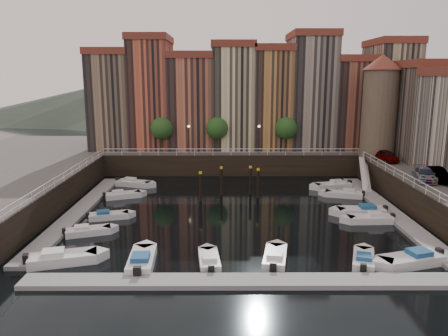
{
  "coord_description": "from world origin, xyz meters",
  "views": [
    {
      "loc": [
        -1.18,
        -44.65,
        13.92
      ],
      "look_at": [
        -1.03,
        4.0,
        3.71
      ],
      "focal_mm": 35.0,
      "sensor_mm": 36.0,
      "label": 1
    }
  ],
  "objects_px": {
    "boat_left_0": "(61,258)",
    "boat_left_2": "(108,216)",
    "car_a": "(387,157)",
    "car_c": "(425,175)",
    "mooring_pilings": "(233,183)",
    "car_b": "(440,175)",
    "gangway": "(365,172)",
    "boat_left_1": "(87,231)",
    "corner_tower": "(380,105)"
  },
  "relations": [
    {
      "from": "car_a",
      "to": "car_c",
      "type": "xyz_separation_m",
      "value": [
        0.04,
        -10.79,
        -0.06
      ]
    },
    {
      "from": "boat_left_0",
      "to": "boat_left_2",
      "type": "relative_size",
      "value": 1.29
    },
    {
      "from": "corner_tower",
      "to": "mooring_pilings",
      "type": "height_order",
      "value": "corner_tower"
    },
    {
      "from": "boat_left_2",
      "to": "car_c",
      "type": "height_order",
      "value": "car_c"
    },
    {
      "from": "boat_left_0",
      "to": "boat_left_1",
      "type": "xyz_separation_m",
      "value": [
        0.05,
        6.19,
        -0.09
      ]
    },
    {
      "from": "boat_left_0",
      "to": "car_b",
      "type": "bearing_deg",
      "value": 5.06
    },
    {
      "from": "car_a",
      "to": "car_c",
      "type": "bearing_deg",
      "value": -96.49
    },
    {
      "from": "gangway",
      "to": "car_a",
      "type": "height_order",
      "value": "car_a"
    },
    {
      "from": "corner_tower",
      "to": "boat_left_2",
      "type": "xyz_separation_m",
      "value": [
        -32.67,
        -17.48,
        -9.88
      ]
    },
    {
      "from": "gangway",
      "to": "boat_left_2",
      "type": "relative_size",
      "value": 1.99
    },
    {
      "from": "mooring_pilings",
      "to": "car_b",
      "type": "xyz_separation_m",
      "value": [
        21.69,
        -5.09,
        2.11
      ]
    },
    {
      "from": "car_a",
      "to": "boat_left_2",
      "type": "bearing_deg",
      "value": -163.62
    },
    {
      "from": "gangway",
      "to": "mooring_pilings",
      "type": "height_order",
      "value": "gangway"
    },
    {
      "from": "gangway",
      "to": "boat_left_0",
      "type": "distance_m",
      "value": 38.65
    },
    {
      "from": "gangway",
      "to": "boat_left_1",
      "type": "relative_size",
      "value": 1.96
    },
    {
      "from": "mooring_pilings",
      "to": "car_b",
      "type": "height_order",
      "value": "car_b"
    },
    {
      "from": "gangway",
      "to": "boat_left_0",
      "type": "xyz_separation_m",
      "value": [
        -30.55,
        -23.64,
        -1.51
      ]
    },
    {
      "from": "gangway",
      "to": "boat_left_2",
      "type": "distance_m",
      "value": 32.52
    },
    {
      "from": "boat_left_0",
      "to": "boat_left_2",
      "type": "bearing_deg",
      "value": 69.81
    },
    {
      "from": "car_a",
      "to": "car_c",
      "type": "distance_m",
      "value": 10.79
    },
    {
      "from": "mooring_pilings",
      "to": "boat_left_1",
      "type": "distance_m",
      "value": 18.35
    },
    {
      "from": "mooring_pilings",
      "to": "car_c",
      "type": "xyz_separation_m",
      "value": [
        20.16,
        -4.79,
        2.03
      ]
    },
    {
      "from": "boat_left_2",
      "to": "mooring_pilings",
      "type": "bearing_deg",
      "value": 17.55
    },
    {
      "from": "car_b",
      "to": "gangway",
      "type": "bearing_deg",
      "value": 113.0
    },
    {
      "from": "car_c",
      "to": "mooring_pilings",
      "type": "bearing_deg",
      "value": -179.76
    },
    {
      "from": "mooring_pilings",
      "to": "boat_left_0",
      "type": "relative_size",
      "value": 1.29
    },
    {
      "from": "car_b",
      "to": "car_c",
      "type": "bearing_deg",
      "value": 167.24
    },
    {
      "from": "car_a",
      "to": "car_b",
      "type": "bearing_deg",
      "value": -88.63
    },
    {
      "from": "mooring_pilings",
      "to": "boat_left_0",
      "type": "distance_m",
      "value": 23.04
    },
    {
      "from": "boat_left_1",
      "to": "boat_left_2",
      "type": "bearing_deg",
      "value": 62.02
    },
    {
      "from": "car_a",
      "to": "car_b",
      "type": "relative_size",
      "value": 0.94
    },
    {
      "from": "boat_left_1",
      "to": "boat_left_2",
      "type": "relative_size",
      "value": 1.01
    },
    {
      "from": "car_b",
      "to": "corner_tower",
      "type": "bearing_deg",
      "value": 95.11
    },
    {
      "from": "car_a",
      "to": "car_c",
      "type": "relative_size",
      "value": 0.93
    },
    {
      "from": "boat_left_0",
      "to": "car_a",
      "type": "xyz_separation_m",
      "value": [
        33.58,
        24.65,
        3.33
      ]
    },
    {
      "from": "corner_tower",
      "to": "gangway",
      "type": "bearing_deg",
      "value": -122.8
    },
    {
      "from": "boat_left_0",
      "to": "boat_left_1",
      "type": "distance_m",
      "value": 6.19
    },
    {
      "from": "gangway",
      "to": "car_a",
      "type": "bearing_deg",
      "value": 18.43
    },
    {
      "from": "boat_left_2",
      "to": "car_a",
      "type": "height_order",
      "value": "car_a"
    },
    {
      "from": "gangway",
      "to": "boat_left_2",
      "type": "height_order",
      "value": "gangway"
    },
    {
      "from": "boat_left_1",
      "to": "car_a",
      "type": "xyz_separation_m",
      "value": [
        33.53,
        18.46,
        3.42
      ]
    },
    {
      "from": "boat_left_0",
      "to": "car_b",
      "type": "distance_m",
      "value": 37.83
    },
    {
      "from": "boat_left_2",
      "to": "car_c",
      "type": "relative_size",
      "value": 0.89
    },
    {
      "from": "corner_tower",
      "to": "car_a",
      "type": "height_order",
      "value": "corner_tower"
    },
    {
      "from": "gangway",
      "to": "car_b",
      "type": "bearing_deg",
      "value": -65.42
    },
    {
      "from": "boat_left_0",
      "to": "boat_left_1",
      "type": "height_order",
      "value": "boat_left_0"
    },
    {
      "from": "car_c",
      "to": "car_a",
      "type": "bearing_deg",
      "value": 103.83
    },
    {
      "from": "corner_tower",
      "to": "boat_left_0",
      "type": "relative_size",
      "value": 2.55
    },
    {
      "from": "boat_left_1",
      "to": "car_c",
      "type": "relative_size",
      "value": 0.91
    },
    {
      "from": "corner_tower",
      "to": "boat_left_2",
      "type": "distance_m",
      "value": 38.35
    }
  ]
}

